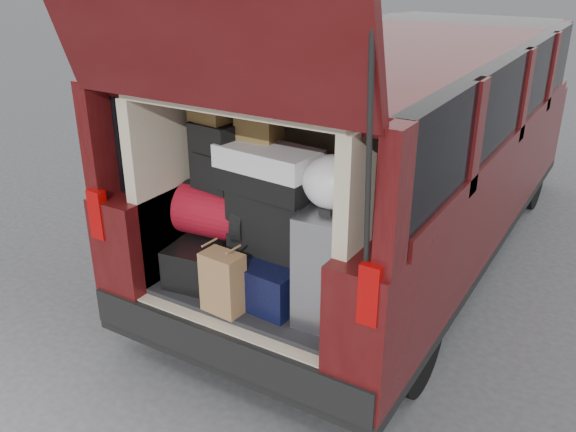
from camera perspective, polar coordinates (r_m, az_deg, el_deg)
name	(u,v)px	position (r m, az deg, el deg)	size (l,w,h in m)	color
ground	(257,375)	(3.93, -2.95, -14.60)	(80.00, 80.00, 0.00)	#3B3B3E
minivan	(384,156)	(4.96, 8.96, 5.57)	(1.90, 5.35, 2.77)	black
load_floor	(280,316)	(3.95, -0.78, -9.37)	(1.24, 1.05, 0.55)	black
black_hardshell	(218,257)	(3.83, -6.56, -3.79)	(0.45, 0.62, 0.25)	black
navy_hardshell	(277,271)	(3.62, -1.06, -5.21)	(0.49, 0.59, 0.26)	black
silver_roller	(330,264)	(3.31, 3.96, -4.49)	(0.27, 0.43, 0.64)	silver
kraft_bag	(223,283)	(3.43, -6.10, -6.21)	(0.23, 0.15, 0.36)	#966643
red_duffel	(220,213)	(3.74, -6.42, 0.32)	(0.50, 0.32, 0.32)	maroon
black_soft_case	(276,221)	(3.51, -1.10, -0.50)	(0.51, 0.30, 0.37)	black
backpack	(215,157)	(3.60, -6.82, 5.55)	(0.28, 0.17, 0.40)	black
twotone_duffel	(268,170)	(3.41, -1.85, 4.36)	(0.58, 0.30, 0.26)	silver
grocery_sack_lower	(213,102)	(3.57, -7.07, 10.50)	(0.24, 0.19, 0.22)	brown
grocery_sack_upper	(259,119)	(3.49, -2.74, 9.03)	(0.23, 0.19, 0.23)	brown
plastic_bag_right	(334,182)	(3.13, 4.29, 3.17)	(0.33, 0.31, 0.29)	white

